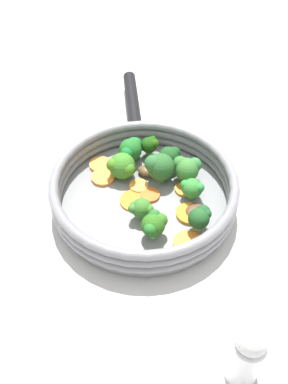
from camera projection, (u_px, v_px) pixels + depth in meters
The scene contains 27 objects.
ground_plane at pixel (144, 205), 0.73m from camera, with size 4.00×4.00×0.00m, color #BABCBD.
skillet at pixel (144, 202), 0.72m from camera, with size 0.28×0.28×0.02m, color gray.
skillet_rim_wall at pixel (144, 188), 0.70m from camera, with size 0.29×0.29×0.05m.
skillet_handle at pixel (133, 104), 0.87m from camera, with size 0.02×0.02×0.20m, color black.
skillet_rivet_left at pixel (151, 143), 0.80m from camera, with size 0.01×0.01×0.01m, color gray.
skillet_rivet_right at pixel (124, 144), 0.80m from camera, with size 0.01×0.01×0.01m, color gray.
carrot_slice_0 at pixel (134, 200), 0.71m from camera, with size 0.05×0.05×0.00m, color orange.
carrot_slice_1 at pixel (190, 214), 0.69m from camera, with size 0.04×0.04×0.01m, color orange.
carrot_slice_2 at pixel (185, 189), 0.73m from camera, with size 0.03×0.03×0.00m, color orange.
carrot_slice_3 at pixel (188, 243), 0.65m from camera, with size 0.04×0.04×0.00m, color orange.
carrot_slice_4 at pixel (139, 186), 0.73m from camera, with size 0.03×0.03×0.01m, color #F99B3A.
carrot_slice_5 at pixel (103, 177), 0.75m from camera, with size 0.04×0.04×0.01m, color orange.
carrot_slice_6 at pixel (100, 165), 0.77m from camera, with size 0.04×0.04×0.01m, color orange.
carrot_slice_7 at pixel (150, 195), 0.72m from camera, with size 0.03×0.03×0.00m, color orange.
broccoli_floret_0 at pixel (150, 145), 0.77m from camera, with size 0.03×0.03×0.04m.
broccoli_floret_1 at pixel (170, 156), 0.75m from camera, with size 0.04×0.03×0.04m.
broccoli_floret_2 at pixel (122, 166), 0.73m from camera, with size 0.04×0.05×0.05m.
broccoli_floret_3 at pixel (192, 188), 0.70m from camera, with size 0.03×0.04×0.04m.
broccoli_floret_4 at pixel (200, 217), 0.65m from camera, with size 0.04×0.03×0.04m.
broccoli_floret_5 at pixel (187, 168), 0.73m from camera, with size 0.04×0.05×0.04m.
broccoli_floret_6 at pixel (154, 224), 0.64m from camera, with size 0.04×0.04×0.04m.
broccoli_floret_7 at pixel (141, 208), 0.67m from camera, with size 0.03×0.04×0.04m.
broccoli_floret_8 at pixel (131, 149), 0.76m from camera, with size 0.05×0.04×0.04m.
broccoli_floret_9 at pixel (158, 166), 0.72m from camera, with size 0.04×0.05×0.05m.
mushroom_piece_0 at pixel (146, 171), 0.75m from camera, with size 0.03×0.02×0.01m, color brown.
mushroom_piece_1 at pixel (194, 211), 0.69m from camera, with size 0.03×0.02×0.01m, color brown.
salt_shaker at pixel (246, 355), 0.50m from camera, with size 0.04×0.04×0.10m.
Camera 1 is at (0.45, 0.17, 0.54)m, focal length 42.00 mm.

